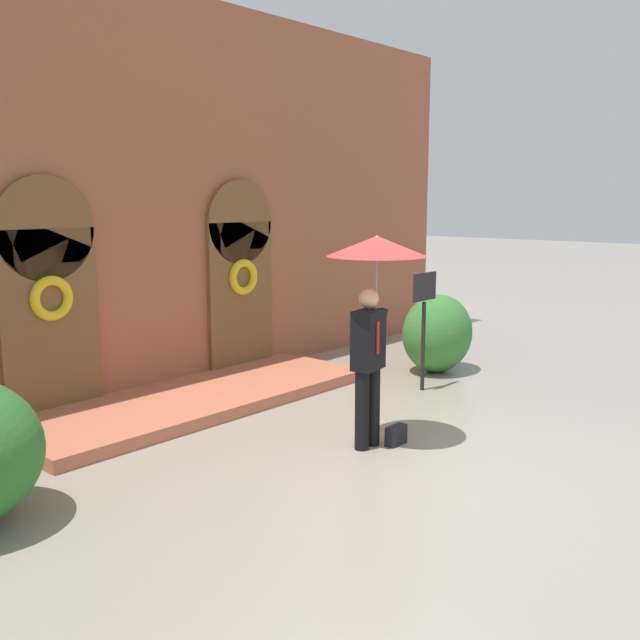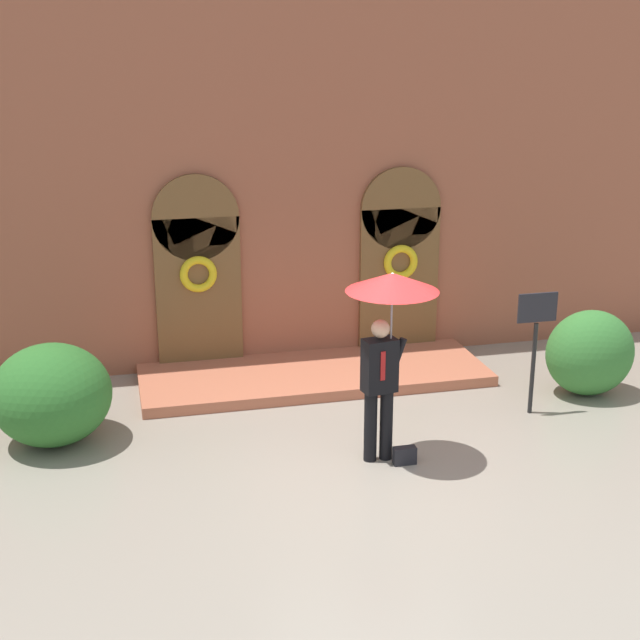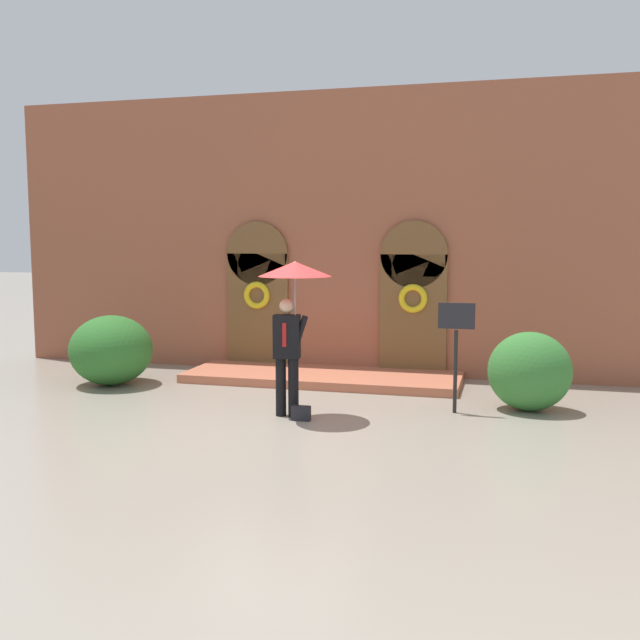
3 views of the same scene
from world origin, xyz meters
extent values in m
plane|color=gray|center=(0.00, 0.00, 0.00)|extent=(80.00, 80.00, 0.00)
cube|color=#9E563D|center=(0.00, 4.20, 2.80)|extent=(14.00, 0.50, 5.60)
cube|color=brown|center=(-1.60, 3.91, 1.20)|extent=(1.30, 0.08, 2.40)
cylinder|color=brown|center=(-1.60, 3.91, 2.40)|extent=(1.30, 0.08, 1.30)
cube|color=brown|center=(1.60, 3.91, 1.20)|extent=(1.30, 0.08, 2.40)
cylinder|color=brown|center=(1.60, 3.91, 2.40)|extent=(1.30, 0.08, 1.30)
torus|color=yellow|center=(-1.60, 3.84, 1.55)|extent=(0.56, 0.12, 0.56)
torus|color=yellow|center=(1.60, 3.84, 1.55)|extent=(0.56, 0.12, 0.56)
cube|color=#B56346|center=(0.00, 3.05, 0.08)|extent=(5.20, 1.80, 0.16)
cylinder|color=black|center=(0.06, 0.29, 0.45)|extent=(0.16, 0.16, 0.90)
cylinder|color=black|center=(0.26, 0.29, 0.45)|extent=(0.16, 0.16, 0.90)
cube|color=black|center=(0.16, 0.29, 1.23)|extent=(0.43, 0.30, 0.66)
cube|color=#A51919|center=(0.16, 0.16, 1.27)|extent=(0.06, 0.02, 0.36)
sphere|color=tan|center=(0.16, 0.29, 1.69)|extent=(0.22, 0.22, 0.22)
cylinder|color=black|center=(0.38, 0.29, 1.33)|extent=(0.22, 0.09, 0.46)
cylinder|color=gray|center=(0.29, 0.29, 1.65)|extent=(0.02, 0.02, 0.98)
cone|color=red|center=(0.29, 0.29, 2.25)|extent=(1.10, 1.10, 0.22)
cone|color=white|center=(0.29, 0.29, 2.27)|extent=(0.60, 0.61, 0.20)
cube|color=black|center=(0.44, 0.09, 0.11)|extent=(0.28, 0.12, 0.22)
cylinder|color=black|center=(2.62, 1.16, 0.65)|extent=(0.06, 0.06, 1.30)
cube|color=#232328|center=(2.62, 1.16, 1.52)|extent=(0.56, 0.03, 0.40)
ellipsoid|color=#2D6B28|center=(-3.71, 1.74, 0.65)|extent=(1.51, 1.53, 1.29)
ellipsoid|color=#387A33|center=(3.74, 1.61, 0.63)|extent=(1.29, 1.04, 1.25)
camera|label=1|loc=(-5.97, -4.35, 2.76)|focal=40.00mm
camera|label=2|loc=(-2.85, -9.19, 4.97)|focal=50.00mm
camera|label=3|loc=(3.37, -9.88, 2.69)|focal=40.00mm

